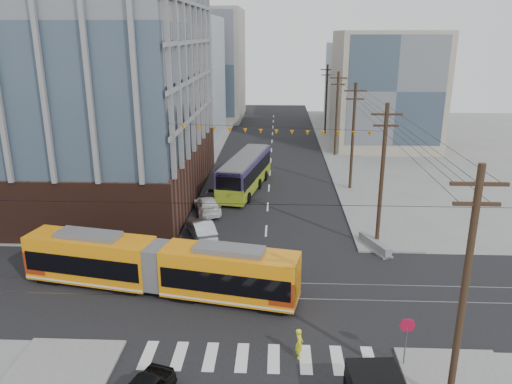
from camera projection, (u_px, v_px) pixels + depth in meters
ground at (260, 325)px, 27.99m from camera, size 160.00×160.00×0.00m
office_building at (34, 48)px, 46.46m from camera, size 30.00×25.00×28.60m
bg_bldg_nw_near at (161, 79)px, 75.46m from camera, size 18.00×16.00×18.00m
bg_bldg_ne_near at (385, 90)px, 70.58m from camera, size 14.00×14.00×16.00m
bg_bldg_nw_far at (200, 65)px, 94.07m from camera, size 16.00×18.00×20.00m
bg_bldg_ne_far at (373, 83)px, 89.83m from camera, size 16.00×16.00×14.00m
utility_pole_near at (464, 295)px, 20.25m from camera, size 0.30×0.30×11.00m
utility_pole_far at (326, 100)px, 79.27m from camera, size 0.30×0.30×11.00m
streetcar at (158, 267)px, 31.19m from camera, size 17.84×6.02×3.41m
city_bus at (245, 173)px, 51.83m from camera, size 5.04×13.10×3.63m
parked_car_silver at (201, 228)px, 39.82m from camera, size 3.17×4.83×1.50m
parked_car_white at (207, 205)px, 45.38m from camera, size 3.34×5.32×1.44m
parked_car_grey at (218, 192)px, 49.43m from camera, size 3.32×4.86×1.23m
pedestrian at (299, 343)px, 24.98m from camera, size 0.43×0.61×1.62m
stop_sign at (405, 344)px, 24.16m from camera, size 0.78×0.78×2.51m
jersey_barrier at (375, 245)px, 37.71m from camera, size 2.17×3.79×0.75m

